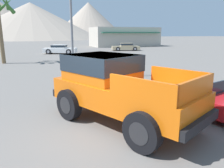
% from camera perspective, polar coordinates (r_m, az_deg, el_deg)
% --- Properties ---
extents(ground_plane, '(320.00, 320.00, 0.00)m').
position_cam_1_polar(ground_plane, '(6.63, -0.48, -10.94)').
color(ground_plane, slate).
extents(orange_pickup_truck, '(3.82, 5.22, 2.04)m').
position_cam_1_polar(orange_pickup_truck, '(6.75, 0.96, -0.10)').
color(orange_pickup_truck, orange).
rests_on(orange_pickup_truck, ground_plane).
extents(parked_car_tan, '(4.63, 2.71, 1.17)m').
position_cam_1_polar(parked_car_tan, '(35.33, 3.63, 9.69)').
color(parked_car_tan, tan).
rests_on(parked_car_tan, ground_plane).
extents(parked_car_white, '(4.65, 3.26, 1.20)m').
position_cam_1_polar(parked_car_white, '(30.48, -13.46, 8.85)').
color(parked_car_white, white).
rests_on(parked_car_white, ground_plane).
extents(storefront_building, '(13.78, 7.54, 3.90)m').
position_cam_1_polar(storefront_building, '(47.58, 3.25, 12.21)').
color(storefront_building, '#BCB2A3').
rests_on(storefront_building, ground_plane).
extents(distant_mountain_range, '(128.21, 80.42, 20.29)m').
position_cam_1_polar(distant_mountain_range, '(122.82, -26.30, 15.03)').
color(distant_mountain_range, gray).
rests_on(distant_mountain_range, ground_plane).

